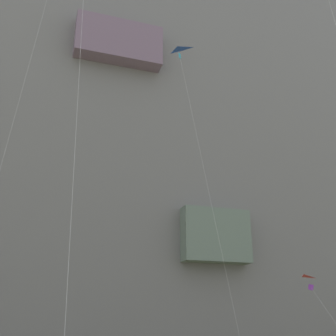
% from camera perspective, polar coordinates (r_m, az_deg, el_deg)
% --- Properties ---
extents(cliff_face, '(180.00, 24.84, 84.57)m').
position_cam_1_polar(cliff_face, '(87.16, -8.74, 5.95)').
color(cliff_face, slate).
rests_on(cliff_face, ground).
extents(kite_delta_near_cliff, '(1.75, 5.22, 6.78)m').
position_cam_1_polar(kite_delta_near_cliff, '(36.03, 19.94, -15.14)').
color(kite_delta_near_cliff, red).
rests_on(kite_delta_near_cliff, ground).
extents(kite_delta_upper_mid, '(3.84, 4.48, 24.63)m').
position_cam_1_polar(kite_delta_upper_mid, '(34.35, 1.54, 14.85)').
color(kite_delta_upper_mid, blue).
rests_on(kite_delta_upper_mid, ground).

